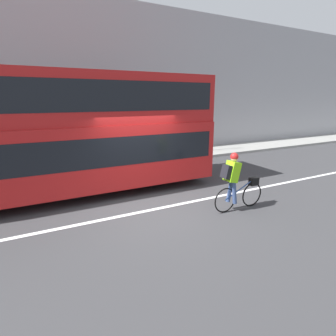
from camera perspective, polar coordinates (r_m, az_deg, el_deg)
name	(u,v)px	position (r m, az deg, el deg)	size (l,w,h in m)	color
ground_plane	(152,207)	(7.57, -3.42, -8.52)	(80.00, 80.00, 0.00)	#38383A
road_center_line	(155,209)	(7.43, -2.91, -8.94)	(50.00, 0.14, 0.01)	silver
sidewalk_curb	(103,162)	(12.86, -13.93, 1.21)	(60.00, 2.49, 0.13)	gray
building_facade	(91,82)	(13.91, -16.33, 17.60)	(60.00, 0.30, 7.61)	#9E9EA3
bus	(63,130)	(8.69, -21.92, 7.77)	(9.43, 2.61, 3.75)	black
cyclist_on_bike	(235,180)	(7.29, 14.43, -2.53)	(1.66, 0.32, 1.64)	black
trash_bin	(28,158)	(12.33, -28.12, 1.85)	(0.53, 0.53, 0.94)	#515156
street_sign_post	(209,126)	(14.99, 8.94, 8.98)	(0.36, 0.09, 2.47)	#59595B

